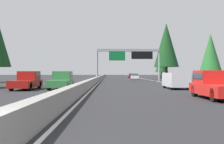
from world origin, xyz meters
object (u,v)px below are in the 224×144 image
(conifer_right_near, at_px, (211,53))
(conifer_right_far, at_px, (162,61))
(pickup_far_center, at_px, (214,85))
(sedan_near_center, at_px, (131,76))
(oncoming_near, at_px, (62,80))
(sign_gantry_overhead, at_px, (129,56))
(minivan_distant_b, at_px, (176,80))
(conifer_right_mid, at_px, (166,45))
(oncoming_far, at_px, (27,80))
(sedan_mid_center, at_px, (135,77))

(conifer_right_near, xyz_separation_m, conifer_right_far, (25.86, 4.56, -0.56))
(pickup_far_center, distance_m, conifer_right_far, 61.67)
(sedan_near_center, bearing_deg, conifer_right_far, -132.21)
(oncoming_near, bearing_deg, sedan_near_center, 168.13)
(pickup_far_center, distance_m, conifer_right_near, 37.64)
(sign_gantry_overhead, relative_size, oncoming_near, 2.26)
(minivan_distant_b, distance_m, conifer_right_mid, 44.78)
(sedan_near_center, xyz_separation_m, conifer_right_mid, (-13.95, -8.01, 8.25))
(oncoming_far, bearing_deg, minivan_distant_b, 93.17)
(pickup_far_center, relative_size, sedan_near_center, 1.27)
(pickup_far_center, height_order, sedan_near_center, pickup_far_center)
(oncoming_near, bearing_deg, conifer_right_mid, 155.13)
(sedan_mid_center, distance_m, conifer_right_mid, 11.65)
(sedan_near_center, height_order, conifer_right_mid, conifer_right_mid)
(sedan_mid_center, bearing_deg, minivan_distant_b, -179.77)
(conifer_right_near, bearing_deg, oncoming_far, 131.80)
(sign_gantry_overhead, xyz_separation_m, conifer_right_mid, (17.50, -11.00, 3.83))
(sign_gantry_overhead, distance_m, oncoming_near, 27.57)
(conifer_right_near, bearing_deg, sedan_near_center, 20.80)
(sign_gantry_overhead, bearing_deg, minivan_distant_b, -173.32)
(conifer_right_near, bearing_deg, sign_gantry_overhead, 83.78)
(minivan_distant_b, distance_m, sedan_near_center, 57.29)
(oncoming_far, bearing_deg, conifer_right_far, 155.29)
(pickup_far_center, bearing_deg, conifer_right_near, -19.76)
(pickup_far_center, xyz_separation_m, minivan_distant_b, (11.01, -0.07, 0.04))
(conifer_right_far, bearing_deg, conifer_right_mid, 179.83)
(sign_gantry_overhead, distance_m, pickup_far_center, 37.20)
(conifer_right_far, bearing_deg, sedan_near_center, 47.79)
(sign_gantry_overhead, bearing_deg, pickup_far_center, -175.42)
(minivan_distant_b, bearing_deg, sedan_near_center, 0.03)
(oncoming_near, bearing_deg, conifer_right_far, 158.10)
(oncoming_near, bearing_deg, conifer_right_near, 134.30)
(oncoming_far, bearing_deg, oncoming_near, 106.33)
(conifer_right_near, bearing_deg, oncoming_near, 134.30)
(sign_gantry_overhead, relative_size, conifer_right_near, 1.38)
(conifer_right_far, bearing_deg, sedan_mid_center, 124.11)
(sedan_mid_center, distance_m, conifer_right_far, 10.79)
(sedan_near_center, bearing_deg, oncoming_far, 165.20)
(minivan_distant_b, relative_size, sedan_mid_center, 1.14)
(sign_gantry_overhead, height_order, conifer_right_far, conifer_right_far)
(sign_gantry_overhead, distance_m, sedan_near_center, 31.90)
(minivan_distant_b, distance_m, sedan_mid_center, 44.46)
(oncoming_far, relative_size, conifer_right_mid, 0.38)
(sign_gantry_overhead, height_order, minivan_distant_b, sign_gantry_overhead)
(sedan_near_center, bearing_deg, conifer_right_mid, -150.12)
(pickup_far_center, xyz_separation_m, sedan_near_center, (68.29, -0.04, -0.23))
(conifer_right_near, bearing_deg, conifer_right_far, 9.99)
(sedan_near_center, height_order, oncoming_near, oncoming_near)
(sedan_mid_center, bearing_deg, oncoming_near, 165.00)
(conifer_right_far, bearing_deg, pickup_far_center, 172.46)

